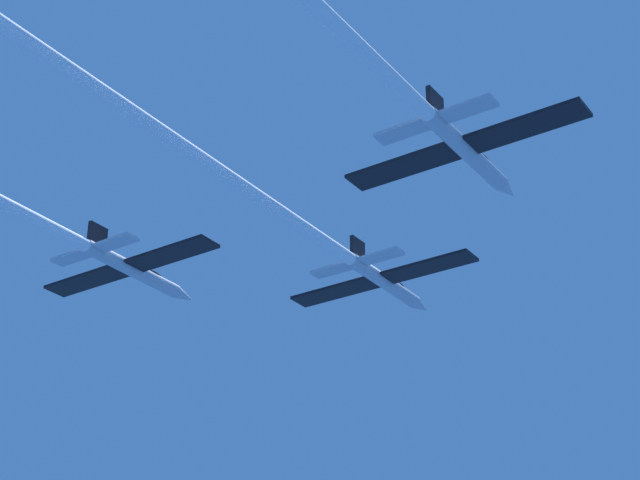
# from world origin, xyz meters

# --- Properties ---
(jet_lead) EXTENTS (18.21, 64.15, 3.02)m
(jet_lead) POSITION_xyz_m (-0.33, -19.29, 0.34)
(jet_lead) COLOR #B2BAC6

